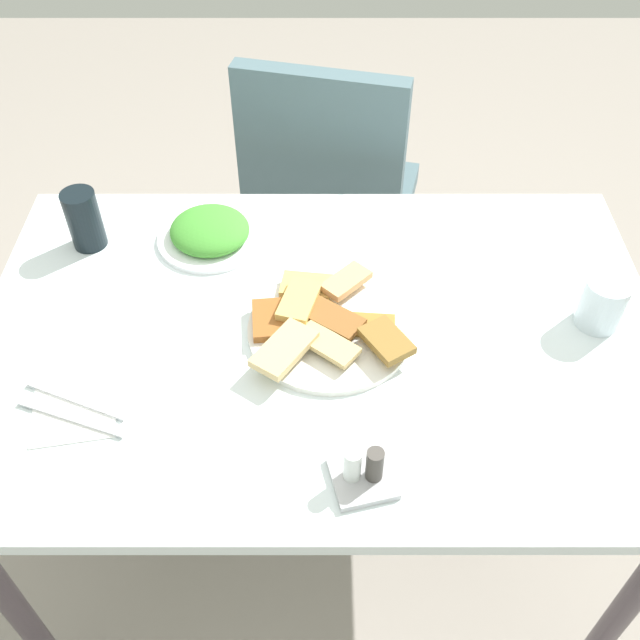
{
  "coord_description": "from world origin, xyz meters",
  "views": [
    {
      "loc": [
        0.0,
        -0.86,
        1.67
      ],
      "look_at": [
        0.01,
        -0.0,
        0.77
      ],
      "focal_mm": 40.27,
      "sensor_mm": 36.0,
      "label": 1
    }
  ],
  "objects_px": {
    "soda_can": "(80,220)",
    "drinking_glass": "(598,302)",
    "fork": "(67,418)",
    "condiment_caddy": "(359,472)",
    "dining_chair": "(324,194)",
    "pide_platter": "(322,325)",
    "salad_plate_greens": "(206,232)",
    "spoon": "(72,400)",
    "dining_table": "(316,361)",
    "paper_napkin": "(70,410)"
  },
  "relations": [
    {
      "from": "dining_chair",
      "to": "paper_napkin",
      "type": "bearing_deg",
      "value": -115.7
    },
    {
      "from": "salad_plate_greens",
      "to": "pide_platter",
      "type": "bearing_deg",
      "value": -47.57
    },
    {
      "from": "dining_chair",
      "to": "paper_napkin",
      "type": "distance_m",
      "value": 0.98
    },
    {
      "from": "dining_table",
      "to": "spoon",
      "type": "xyz_separation_m",
      "value": [
        -0.39,
        -0.15,
        0.09
      ]
    },
    {
      "from": "dining_chair",
      "to": "drinking_glass",
      "type": "distance_m",
      "value": 0.86
    },
    {
      "from": "spoon",
      "to": "condiment_caddy",
      "type": "xyz_separation_m",
      "value": [
        0.46,
        -0.15,
        0.02
      ]
    },
    {
      "from": "drinking_glass",
      "to": "pide_platter",
      "type": "bearing_deg",
      "value": -177.33
    },
    {
      "from": "salad_plate_greens",
      "to": "drinking_glass",
      "type": "xyz_separation_m",
      "value": [
        0.71,
        -0.23,
        0.03
      ]
    },
    {
      "from": "dining_chair",
      "to": "fork",
      "type": "bearing_deg",
      "value": -115.24
    },
    {
      "from": "dining_chair",
      "to": "pide_platter",
      "type": "distance_m",
      "value": 0.72
    },
    {
      "from": "dining_table",
      "to": "fork",
      "type": "bearing_deg",
      "value": -154.31
    },
    {
      "from": "pide_platter",
      "to": "condiment_caddy",
      "type": "distance_m",
      "value": 0.31
    },
    {
      "from": "spoon",
      "to": "salad_plate_greens",
      "type": "bearing_deg",
      "value": 89.21
    },
    {
      "from": "dining_table",
      "to": "dining_chair",
      "type": "distance_m",
      "value": 0.7
    },
    {
      "from": "condiment_caddy",
      "to": "fork",
      "type": "bearing_deg",
      "value": 166.45
    },
    {
      "from": "pide_platter",
      "to": "drinking_glass",
      "type": "distance_m",
      "value": 0.48
    },
    {
      "from": "drinking_glass",
      "to": "condiment_caddy",
      "type": "relative_size",
      "value": 0.87
    },
    {
      "from": "dining_table",
      "to": "dining_chair",
      "type": "xyz_separation_m",
      "value": [
        0.02,
        0.69,
        -0.13
      ]
    },
    {
      "from": "paper_napkin",
      "to": "soda_can",
      "type": "bearing_deg",
      "value": 98.86
    },
    {
      "from": "pide_platter",
      "to": "spoon",
      "type": "xyz_separation_m",
      "value": [
        -0.4,
        -0.15,
        -0.01
      ]
    },
    {
      "from": "dining_chair",
      "to": "spoon",
      "type": "xyz_separation_m",
      "value": [
        -0.41,
        -0.84,
        0.21
      ]
    },
    {
      "from": "drinking_glass",
      "to": "paper_napkin",
      "type": "xyz_separation_m",
      "value": [
        -0.89,
        -0.2,
        -0.05
      ]
    },
    {
      "from": "pide_platter",
      "to": "salad_plate_greens",
      "type": "bearing_deg",
      "value": 132.43
    },
    {
      "from": "soda_can",
      "to": "paper_napkin",
      "type": "xyz_separation_m",
      "value": [
        0.06,
        -0.41,
        -0.06
      ]
    },
    {
      "from": "salad_plate_greens",
      "to": "spoon",
      "type": "height_order",
      "value": "salad_plate_greens"
    },
    {
      "from": "dining_table",
      "to": "fork",
      "type": "height_order",
      "value": "fork"
    },
    {
      "from": "drinking_glass",
      "to": "paper_napkin",
      "type": "relative_size",
      "value": 0.73
    },
    {
      "from": "dining_chair",
      "to": "pide_platter",
      "type": "height_order",
      "value": "dining_chair"
    },
    {
      "from": "dining_table",
      "to": "condiment_caddy",
      "type": "relative_size",
      "value": 11.17
    },
    {
      "from": "pide_platter",
      "to": "condiment_caddy",
      "type": "bearing_deg",
      "value": -80.08
    },
    {
      "from": "drinking_glass",
      "to": "fork",
      "type": "bearing_deg",
      "value": -166.47
    },
    {
      "from": "drinking_glass",
      "to": "dining_chair",
      "type": "bearing_deg",
      "value": 125.42
    },
    {
      "from": "dining_chair",
      "to": "fork",
      "type": "relative_size",
      "value": 4.85
    },
    {
      "from": "soda_can",
      "to": "drinking_glass",
      "type": "height_order",
      "value": "soda_can"
    },
    {
      "from": "salad_plate_greens",
      "to": "condiment_caddy",
      "type": "distance_m",
      "value": 0.62
    },
    {
      "from": "fork",
      "to": "condiment_caddy",
      "type": "bearing_deg",
      "value": 6.26
    },
    {
      "from": "salad_plate_greens",
      "to": "drinking_glass",
      "type": "relative_size",
      "value": 2.35
    },
    {
      "from": "dining_table",
      "to": "salad_plate_greens",
      "type": "distance_m",
      "value": 0.35
    },
    {
      "from": "pide_platter",
      "to": "drinking_glass",
      "type": "bearing_deg",
      "value": 2.67
    },
    {
      "from": "dining_table",
      "to": "salad_plate_greens",
      "type": "xyz_separation_m",
      "value": [
        -0.22,
        0.25,
        0.1
      ]
    },
    {
      "from": "paper_napkin",
      "to": "fork",
      "type": "relative_size",
      "value": 0.68
    },
    {
      "from": "dining_chair",
      "to": "drinking_glass",
      "type": "height_order",
      "value": "dining_chair"
    },
    {
      "from": "pide_platter",
      "to": "spoon",
      "type": "relative_size",
      "value": 1.56
    },
    {
      "from": "salad_plate_greens",
      "to": "spoon",
      "type": "xyz_separation_m",
      "value": [
        -0.17,
        -0.41,
        -0.01
      ]
    },
    {
      "from": "salad_plate_greens",
      "to": "fork",
      "type": "height_order",
      "value": "salad_plate_greens"
    },
    {
      "from": "dining_chair",
      "to": "salad_plate_greens",
      "type": "relative_size",
      "value": 4.15
    },
    {
      "from": "drinking_glass",
      "to": "condiment_caddy",
      "type": "xyz_separation_m",
      "value": [
        -0.43,
        -0.32,
        -0.03
      ]
    },
    {
      "from": "dining_table",
      "to": "spoon",
      "type": "relative_size",
      "value": 6.53
    },
    {
      "from": "soda_can",
      "to": "fork",
      "type": "relative_size",
      "value": 0.64
    },
    {
      "from": "dining_table",
      "to": "pide_platter",
      "type": "bearing_deg",
      "value": 8.69
    }
  ]
}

